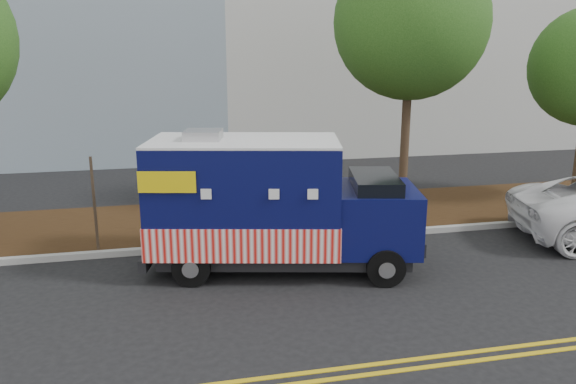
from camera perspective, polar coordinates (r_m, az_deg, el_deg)
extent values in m
plane|color=black|center=(12.72, -8.60, -7.94)|extent=(120.00, 120.00, 0.00)
cube|color=#9E9E99|center=(14.01, -9.04, -5.54)|extent=(120.00, 0.18, 0.15)
cube|color=black|center=(16.00, -9.54, -3.05)|extent=(120.00, 4.00, 0.15)
cube|color=gold|center=(8.76, -6.32, -18.72)|extent=(120.00, 0.10, 0.01)
cylinder|color=#38281C|center=(17.12, 11.80, 5.35)|extent=(0.26, 0.26, 4.44)
sphere|color=#204E16|center=(16.95, 12.38, 16.50)|extent=(4.39, 4.39, 4.39)
cube|color=#473828|center=(13.90, -19.05, -1.45)|extent=(0.06, 0.06, 2.40)
cube|color=black|center=(12.61, -0.36, -6.03)|extent=(5.63, 2.97, 0.27)
cube|color=#090D43|center=(12.26, -4.40, -0.19)|extent=(4.41, 3.04, 2.30)
cube|color=red|center=(12.48, -4.33, -3.82)|extent=(4.46, 3.11, 0.72)
cube|color=white|center=(12.02, -4.51, 5.21)|extent=(4.41, 3.04, 0.06)
cube|color=#B7B7BA|center=(12.11, -8.61, 5.75)|extent=(0.92, 0.92, 0.21)
cube|color=#090D43|center=(12.50, 8.89, -2.55)|extent=(2.14, 2.39, 1.34)
cube|color=black|center=(12.33, 8.79, 0.31)|extent=(1.35, 2.03, 0.62)
cube|color=black|center=(12.80, 12.73, -4.45)|extent=(0.50, 1.88, 0.29)
cube|color=black|center=(12.97, -13.44, -5.72)|extent=(0.65, 2.14, 0.27)
cube|color=#B7B7BA|center=(12.58, -13.66, 0.03)|extent=(0.42, 1.69, 1.82)
cube|color=#B7B7BA|center=(13.33, -2.79, 1.21)|extent=(1.69, 0.42, 1.05)
cube|color=yellow|center=(11.25, -12.23, 0.98)|extent=(1.12, 0.27, 0.43)
cube|color=yellow|center=(13.44, -10.18, 3.19)|extent=(1.12, 0.27, 0.43)
cylinder|color=black|center=(11.86, 9.90, -7.58)|extent=(0.84, 0.44, 0.80)
cylinder|color=black|center=(13.67, 8.57, -4.56)|extent=(0.84, 0.44, 0.80)
cylinder|color=black|center=(11.88, -9.77, -7.55)|extent=(0.84, 0.44, 0.80)
cylinder|color=black|center=(13.69, -8.38, -4.54)|extent=(0.84, 0.44, 0.80)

